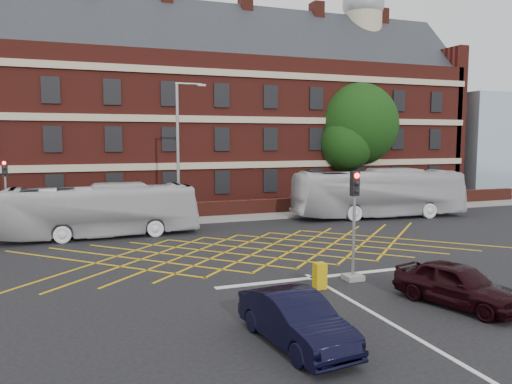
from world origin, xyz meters
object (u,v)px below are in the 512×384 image
object	(u,v)px
car_maroon	(457,284)
traffic_light_near	(354,236)
car_navy	(296,319)
traffic_light_far	(6,203)
bus_left	(101,211)
direction_signs	(6,210)
bus_right	(379,193)
utility_cabinet	(320,276)
street_lamp	(179,180)
deciduous_tree	(356,130)

from	to	relation	value
car_maroon	traffic_light_near	size ratio (longest dim) A/B	1.00
car_navy	traffic_light_far	xyz separation A→B (m)	(-9.21, 20.69, 1.06)
bus_left	car_maroon	bearing A→B (deg)	-148.18
bus_left	direction_signs	size ratio (longest dim) A/B	4.88
traffic_light_near	traffic_light_far	bearing A→B (deg)	131.39
bus_right	utility_cabinet	size ratio (longest dim) A/B	12.76
bus_left	car_maroon	xyz separation A→B (m)	(10.42, -16.32, -0.77)
street_lamp	direction_signs	world-z (taller)	street_lamp
car_navy	traffic_light_far	world-z (taller)	traffic_light_far
traffic_light_far	street_lamp	world-z (taller)	street_lamp
traffic_light_near	traffic_light_far	size ratio (longest dim) A/B	1.00
direction_signs	utility_cabinet	bearing A→B (deg)	-53.09
bus_left	traffic_light_far	size ratio (longest dim) A/B	2.51
car_navy	direction_signs	world-z (taller)	direction_signs
car_navy	deciduous_tree	world-z (taller)	deciduous_tree
deciduous_tree	car_navy	bearing A→B (deg)	-124.26
bus_right	deciduous_tree	size ratio (longest dim) A/B	1.19
bus_right	bus_left	bearing A→B (deg)	99.25
bus_left	utility_cabinet	world-z (taller)	bus_left
car_navy	traffic_light_near	size ratio (longest dim) A/B	1.00
car_navy	utility_cabinet	world-z (taller)	car_navy
traffic_light_far	street_lamp	size ratio (longest dim) A/B	0.48
car_maroon	traffic_light_near	bearing A→B (deg)	95.92
bus_left	car_navy	size ratio (longest dim) A/B	2.52
street_lamp	traffic_light_far	bearing A→B (deg)	165.15
bus_left	traffic_light_far	distance (m)	6.15
car_navy	car_maroon	size ratio (longest dim) A/B	1.00
car_navy	utility_cabinet	bearing A→B (deg)	48.86
car_maroon	street_lamp	bearing A→B (deg)	91.53
bus_right	deciduous_tree	distance (m)	9.39
traffic_light_far	direction_signs	xyz separation A→B (m)	(-0.04, -0.11, -0.39)
bus_right	direction_signs	xyz separation A→B (m)	(-23.96, 2.56, -0.33)
bus_left	traffic_light_near	xyz separation A→B (m)	(8.78, -12.47, 0.27)
street_lamp	bus_right	bearing A→B (deg)	-0.29
bus_right	street_lamp	bearing A→B (deg)	96.90
deciduous_tree	direction_signs	size ratio (longest dim) A/B	4.70
bus_right	car_maroon	xyz separation A→B (m)	(-8.35, -16.99, -0.98)
traffic_light_near	street_lamp	distance (m)	13.91
traffic_light_near	street_lamp	world-z (taller)	street_lamp
bus_left	utility_cabinet	xyz separation A→B (m)	(7.02, -13.03, -1.02)
bus_left	utility_cabinet	distance (m)	14.84
street_lamp	direction_signs	xyz separation A→B (m)	(-9.83, 2.49, -1.66)
bus_left	direction_signs	bearing A→B (deg)	57.38
traffic_light_far	street_lamp	bearing A→B (deg)	-14.85
traffic_light_near	utility_cabinet	bearing A→B (deg)	-162.30
bus_right	traffic_light_far	distance (m)	24.07
bus_right	car_maroon	size ratio (longest dim) A/B	2.88
traffic_light_far	direction_signs	distance (m)	0.40
deciduous_tree	utility_cabinet	distance (m)	26.53
deciduous_tree	bus_left	bearing A→B (deg)	-158.78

